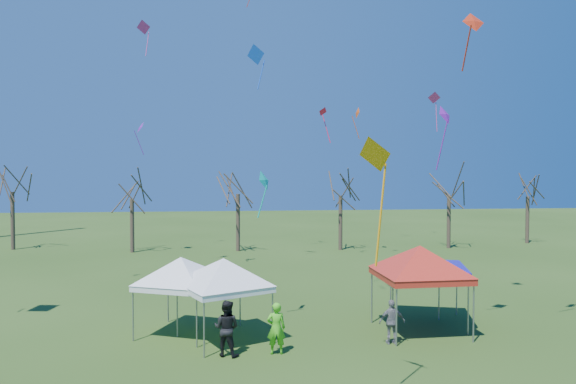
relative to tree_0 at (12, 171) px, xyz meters
name	(u,v)px	position (x,y,z in m)	size (l,w,h in m)	color
ground	(322,355)	(20.85, -27.38, -6.49)	(140.00, 140.00, 0.00)	#294616
tree_0	(12,171)	(0.00, 0.00, 0.00)	(3.83, 3.83, 8.44)	#3D2D21
tree_1	(132,180)	(10.08, -2.73, -0.70)	(3.42, 3.42, 7.54)	#3D2D21
tree_2	(238,174)	(18.48, -3.01, -0.20)	(3.71, 3.71, 8.18)	#3D2D21
tree_3	(341,176)	(26.88, -3.34, -0.41)	(3.59, 3.59, 7.91)	#3D2D21
tree_4	(449,176)	(36.20, -3.38, -0.43)	(3.58, 3.58, 7.89)	#3D2D21
tree_5	(528,180)	(44.57, -1.32, -0.76)	(3.39, 3.39, 7.46)	#3D2D21
tent_white_west	(181,262)	(15.81, -24.42, -3.68)	(3.66, 3.66, 3.48)	gray
tent_white_mid	(224,264)	(17.47, -25.42, -3.60)	(3.81, 3.81, 3.58)	gray
tent_red	(420,251)	(25.14, -25.32, -3.28)	(4.50, 4.50, 3.97)	gray
tent_blue	(427,270)	(25.92, -24.09, -4.26)	(3.83, 3.83, 2.42)	gray
person_dark	(226,328)	(17.57, -27.07, -5.53)	(0.93, 0.73, 1.92)	black
person_grey	(392,322)	(23.61, -26.55, -5.67)	(0.95, 0.40, 1.63)	slate
person_green	(276,328)	(19.28, -27.10, -5.59)	(0.66, 0.43, 1.80)	#4AC71F
kite_19	(357,113)	(27.40, -6.56, 4.36)	(0.63, 0.91, 2.41)	#DB470B
kite_12	(434,98)	(34.23, -4.77, 5.87)	(1.10, 0.71, 3.23)	#D83087
kite_27	(473,23)	(26.54, -26.72, 5.27)	(0.92, 0.60, 2.17)	red
kite_11	(256,55)	(19.60, -9.73, 7.82)	(1.49, 1.36, 3.14)	blue
kite_17	(445,116)	(28.57, -19.73, 2.71)	(1.19, 1.10, 3.32)	purple
kite_2	(144,27)	(11.24, -3.41, 11.14)	(1.27, 0.91, 2.84)	#CC2D89
kite_13	(140,128)	(11.05, -4.50, 3.28)	(0.94, 1.14, 2.53)	#7018AC
kite_22	(323,113)	(24.84, -6.30, 4.39)	(1.08, 1.04, 2.73)	#EF163E
kite_1	(264,181)	(19.15, -23.41, -0.52)	(0.77, 0.94, 1.98)	#0BAD99
kite_5	(376,156)	(21.55, -31.32, 0.24)	(1.09, 1.21, 3.47)	orange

